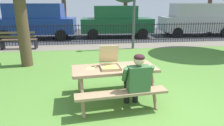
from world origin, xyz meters
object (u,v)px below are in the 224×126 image
(pizza_box_open, at_px, (110,64))
(pizza_slice_on_table, at_px, (92,68))
(adult_at_table, at_px, (137,79))
(park_bench_left, at_px, (19,40))
(picnic_table_foreground, at_px, (115,75))
(parked_car_right, at_px, (196,19))
(parked_car_center, at_px, (116,21))
(parked_car_left, at_px, (36,20))

(pizza_box_open, bearing_deg, pizza_slice_on_table, 176.27)
(adult_at_table, height_order, park_bench_left, adult_at_table)
(picnic_table_foreground, relative_size, adult_at_table, 1.63)
(pizza_slice_on_table, relative_size, parked_car_right, 0.06)
(parked_car_right, bearing_deg, pizza_slice_on_table, -129.75)
(picnic_table_foreground, height_order, park_bench_left, park_bench_left)
(picnic_table_foreground, height_order, pizza_slice_on_table, pizza_slice_on_table)
(pizza_box_open, height_order, park_bench_left, pizza_box_open)
(pizza_box_open, relative_size, parked_car_right, 0.11)
(adult_at_table, bearing_deg, parked_car_center, 84.18)
(adult_at_table, height_order, parked_car_left, parked_car_left)
(parked_car_right, bearing_deg, parked_car_center, 179.98)
(pizza_box_open, relative_size, adult_at_table, 0.43)
(parked_car_left, xyz_separation_m, parked_car_right, (10.23, 0.00, 0.00))
(pizza_box_open, bearing_deg, parked_car_right, 51.90)
(pizza_box_open, relative_size, park_bench_left, 0.32)
(park_bench_left, bearing_deg, pizza_box_open, -57.15)
(pizza_slice_on_table, relative_size, parked_car_center, 0.06)
(adult_at_table, xyz_separation_m, parked_car_center, (0.93, 9.09, 0.35))
(pizza_slice_on_table, relative_size, park_bench_left, 0.16)
(pizza_box_open, xyz_separation_m, parked_car_left, (-3.47, 8.62, 0.24))
(pizza_slice_on_table, distance_m, parked_car_center, 8.78)
(parked_car_center, bearing_deg, picnic_table_foreground, -98.60)
(pizza_box_open, bearing_deg, adult_at_table, -44.85)
(pizza_slice_on_table, xyz_separation_m, park_bench_left, (-3.27, 5.64, -0.36))
(pizza_box_open, height_order, parked_car_center, parked_car_center)
(adult_at_table, bearing_deg, pizza_box_open, 135.15)
(parked_car_left, bearing_deg, adult_at_table, -66.54)
(park_bench_left, distance_m, parked_car_right, 10.85)
(pizza_box_open, xyz_separation_m, parked_car_center, (1.40, 8.62, 0.15))
(parked_car_left, relative_size, parked_car_center, 1.04)
(picnic_table_foreground, relative_size, park_bench_left, 1.21)
(park_bench_left, height_order, parked_car_center, parked_car_center)
(picnic_table_foreground, height_order, adult_at_table, adult_at_table)
(picnic_table_foreground, distance_m, adult_at_table, 0.60)
(pizza_slice_on_table, xyz_separation_m, adult_at_table, (0.86, -0.50, -0.12))
(parked_car_center, bearing_deg, adult_at_table, -95.82)
(adult_at_table, xyz_separation_m, park_bench_left, (-4.14, 6.14, -0.24))
(pizza_slice_on_table, bearing_deg, park_bench_left, 120.11)
(parked_car_right, bearing_deg, pizza_box_open, -128.10)
(parked_car_center, height_order, parked_car_right, parked_car_right)
(pizza_box_open, distance_m, adult_at_table, 0.70)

